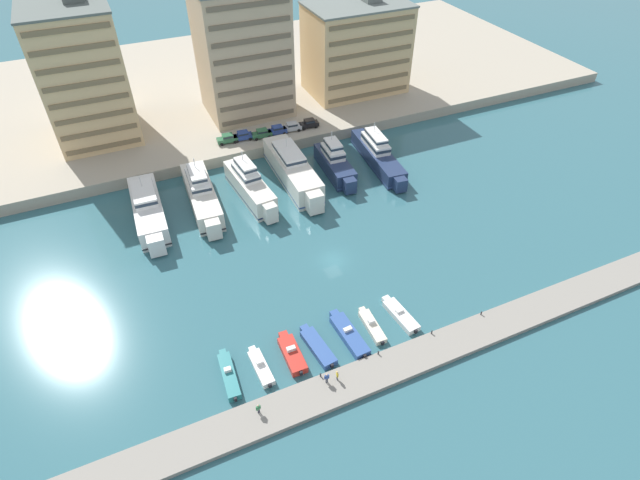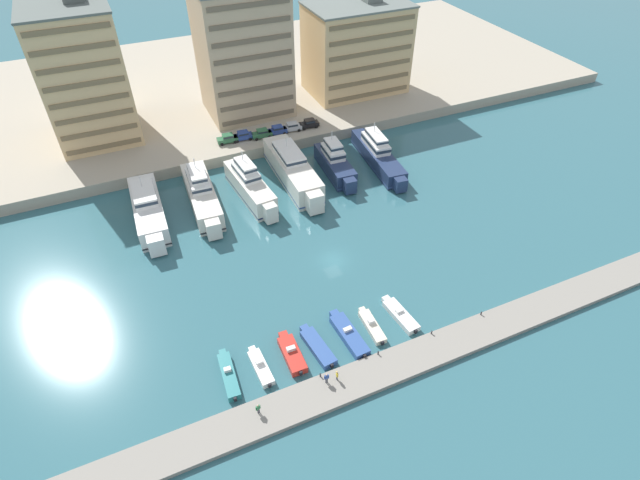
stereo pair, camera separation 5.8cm
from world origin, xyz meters
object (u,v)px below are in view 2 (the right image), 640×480
at_px(car_green_far_left, 228,138).
at_px(car_black_center_right, 309,123).
at_px(motorboat_teal_far_left, 229,375).
at_px(pedestrian_near_edge, 258,408).
at_px(car_blue_left, 243,135).
at_px(motorboat_red_mid_left, 292,354).
at_px(motorboat_blue_center, 349,334).
at_px(yacht_navy_center_right, 378,154).
at_px(yacht_ivory_center_left, 293,170).
at_px(motorboat_white_left, 261,367).
at_px(yacht_white_far_left, 148,209).
at_px(car_blue_center_left, 277,130).
at_px(yacht_navy_center, 335,163).
at_px(pedestrian_far_side, 327,377).
at_px(yacht_ivory_left, 202,194).
at_px(motorboat_blue_center_left, 317,347).
at_px(motorboat_white_mid_right, 400,315).
at_px(car_green_mid_left, 262,133).
at_px(car_silver_center, 292,127).
at_px(yacht_ivory_mid_left, 250,186).
at_px(pedestrian_mid_deck, 337,375).
at_px(motorboat_cream_center_right, 372,326).

relative_size(car_green_far_left, car_black_center_right, 1.00).
distance_m(motorboat_teal_far_left, pedestrian_near_edge, 6.74).
bearing_deg(car_blue_left, motorboat_red_mid_left, -100.87).
relative_size(motorboat_blue_center, car_blue_left, 2.06).
bearing_deg(yacht_navy_center_right, pedestrian_near_edge, -132.74).
height_order(yacht_ivory_center_left, motorboat_white_left, yacht_ivory_center_left).
distance_m(yacht_white_far_left, car_blue_center_left, 32.45).
xyz_separation_m(yacht_white_far_left, yacht_ivory_center_left, (26.61, 0.95, 0.31)).
xyz_separation_m(yacht_navy_center, pedestrian_far_side, (-21.05, -42.10, -0.56)).
bearing_deg(car_blue_center_left, yacht_ivory_left, -143.22).
bearing_deg(motorboat_red_mid_left, motorboat_blue_center, -1.54).
distance_m(motorboat_blue_center_left, motorboat_white_mid_right, 12.60).
bearing_deg(motorboat_white_mid_right, car_green_mid_left, 92.58).
height_order(yacht_white_far_left, motorboat_blue_center_left, yacht_white_far_left).
height_order(car_silver_center, pedestrian_far_side, car_silver_center).
distance_m(yacht_white_far_left, car_black_center_right, 38.91).
bearing_deg(car_green_far_left, yacht_white_far_left, -139.43).
bearing_deg(yacht_navy_center_right, car_black_center_right, 118.52).
bearing_deg(motorboat_red_mid_left, pedestrian_near_edge, -136.47).
distance_m(yacht_navy_center_right, car_silver_center, 19.41).
height_order(yacht_ivory_left, pedestrian_near_edge, yacht_ivory_left).
distance_m(motorboat_white_left, motorboat_blue_center_left, 7.75).
distance_m(yacht_navy_center, motorboat_blue_center, 39.72).
distance_m(yacht_ivory_mid_left, motorboat_blue_center, 35.63).
xyz_separation_m(motorboat_red_mid_left, pedestrian_far_side, (2.30, -5.70, 1.09)).
relative_size(yacht_ivory_center_left, yacht_navy_center, 1.45).
xyz_separation_m(yacht_ivory_left, yacht_ivory_center_left, (17.35, 0.52, 0.10)).
bearing_deg(yacht_ivory_left, car_blue_center_left, 36.78).
bearing_deg(yacht_ivory_left, pedestrian_near_edge, -95.52).
bearing_deg(yacht_navy_center, motorboat_blue_center_left, -118.43).
xyz_separation_m(yacht_ivory_center_left, motorboat_teal_far_left, (-23.21, -36.76, -1.95)).
bearing_deg(pedestrian_mid_deck, car_black_center_right, 70.06).
height_order(motorboat_cream_center_right, car_blue_center_left, car_blue_center_left).
xyz_separation_m(yacht_white_far_left, pedestrian_near_edge, (5.14, -42.23, -0.52)).
distance_m(car_green_far_left, car_silver_center, 13.58).
distance_m(yacht_navy_center, car_black_center_right, 14.68).
distance_m(motorboat_white_left, car_green_far_left, 53.30).
xyz_separation_m(motorboat_blue_center_left, car_green_far_left, (3.34, 52.16, 2.79)).
relative_size(yacht_navy_center_right, motorboat_cream_center_right, 3.20).
height_order(motorboat_white_left, car_green_far_left, car_green_far_left).
bearing_deg(motorboat_cream_center_right, car_green_mid_left, 87.53).
bearing_deg(motorboat_white_mid_right, motorboat_blue_center, -178.65).
distance_m(motorboat_blue_center_left, pedestrian_far_side, 5.65).
relative_size(yacht_ivory_left, car_green_mid_left, 4.91).
bearing_deg(motorboat_white_left, yacht_navy_center_right, 44.57).
height_order(motorboat_blue_center_left, motorboat_white_mid_right, motorboat_white_mid_right).
height_order(yacht_navy_center_right, car_blue_left, yacht_navy_center_right).
bearing_deg(yacht_white_far_left, car_green_mid_left, 30.44).
bearing_deg(pedestrian_near_edge, car_blue_center_left, 67.59).
bearing_deg(car_green_far_left, car_black_center_right, -2.79).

